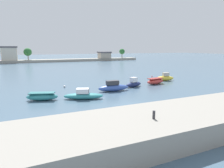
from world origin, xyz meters
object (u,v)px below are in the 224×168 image
(moored_boat_1, at_px, (42,97))
(moored_boat_5, at_px, (155,81))
(mooring_buoy_1, at_px, (152,77))
(mooring_bollard, at_px, (154,115))
(mooring_buoy_0, at_px, (64,86))
(moored_boat_3, at_px, (113,87))
(moored_boat_6, at_px, (165,78))
(moored_boat_4, at_px, (134,83))
(moored_boat_2, at_px, (83,95))

(moored_boat_1, height_order, moored_boat_5, moored_boat_5)
(mooring_buoy_1, bearing_deg, mooring_bollard, -125.22)
(mooring_buoy_0, relative_size, mooring_buoy_1, 1.62)
(moored_boat_3, height_order, moored_boat_6, moored_boat_6)
(mooring_bollard, distance_m, moored_boat_4, 21.12)
(moored_boat_6, xyz_separation_m, mooring_buoy_1, (0.69, 5.64, -0.51))
(moored_boat_6, bearing_deg, moored_boat_4, -148.19)
(moored_boat_3, xyz_separation_m, moored_boat_5, (10.04, 2.33, -0.07))
(moored_boat_3, relative_size, mooring_buoy_0, 12.69)
(moored_boat_3, bearing_deg, mooring_buoy_1, 37.87)
(moored_boat_3, distance_m, moored_boat_5, 10.30)
(moored_boat_4, xyz_separation_m, moored_boat_5, (5.23, 0.62, -0.05))
(mooring_buoy_0, height_order, mooring_buoy_1, mooring_buoy_0)
(moored_boat_1, relative_size, moored_boat_4, 1.17)
(mooring_buoy_0, bearing_deg, moored_boat_6, -3.78)
(mooring_buoy_1, bearing_deg, moored_boat_4, -139.62)
(moored_boat_3, bearing_deg, moored_boat_6, 21.48)
(moored_boat_5, xyz_separation_m, mooring_buoy_0, (-16.89, 3.79, -0.36))
(moored_boat_1, bearing_deg, moored_boat_5, 27.98)
(moored_boat_4, bearing_deg, moored_boat_2, -172.14)
(moored_boat_5, height_order, moored_boat_6, moored_boat_6)
(mooring_bollard, distance_m, moored_boat_5, 24.38)
(moored_boat_3, xyz_separation_m, mooring_buoy_1, (14.97, 10.36, -0.51))
(mooring_bollard, height_order, moored_boat_6, mooring_bollard)
(mooring_bollard, relative_size, moored_boat_4, 0.17)
(mooring_bollard, height_order, moored_boat_3, mooring_bollard)
(mooring_bollard, bearing_deg, moored_boat_3, 75.39)
(moored_boat_1, bearing_deg, moored_boat_6, 31.55)
(moored_boat_2, xyz_separation_m, moored_boat_3, (5.91, 2.96, 0.11))
(mooring_bollard, xyz_separation_m, moored_boat_3, (4.48, 17.20, -1.46))
(mooring_bollard, xyz_separation_m, moored_boat_4, (9.29, 18.91, -1.48))
(moored_boat_3, relative_size, moored_boat_6, 1.26)
(mooring_bollard, xyz_separation_m, mooring_buoy_1, (19.46, 27.56, -1.97))
(mooring_bollard, bearing_deg, moored_boat_5, 53.37)
(moored_boat_1, distance_m, moored_boat_5, 21.55)
(moored_boat_4, relative_size, mooring_buoy_1, 14.58)
(moored_boat_3, height_order, moored_boat_4, moored_boat_3)
(moored_boat_4, distance_m, mooring_buoy_0, 12.47)
(moored_boat_1, height_order, moored_boat_4, moored_boat_4)
(moored_boat_3, xyz_separation_m, moored_boat_4, (4.80, 1.71, -0.02))
(moored_boat_6, height_order, mooring_buoy_0, moored_boat_6)
(mooring_buoy_1, bearing_deg, moored_boat_2, -147.48)
(mooring_bollard, bearing_deg, mooring_buoy_0, 95.81)
(moored_boat_4, height_order, mooring_buoy_0, moored_boat_4)
(mooring_bollard, xyz_separation_m, moored_boat_5, (14.52, 19.53, -1.53))
(moored_boat_3, relative_size, moored_boat_5, 1.27)
(moored_boat_2, bearing_deg, moored_boat_4, 43.87)
(moored_boat_1, xyz_separation_m, moored_boat_6, (25.49, 6.06, 0.11))
(mooring_buoy_1, bearing_deg, moored_boat_3, -145.33)
(moored_boat_1, xyz_separation_m, moored_boat_2, (5.29, -1.62, 0.02))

